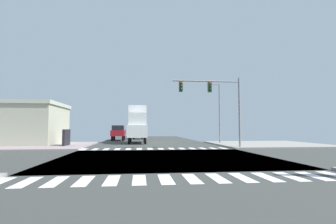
# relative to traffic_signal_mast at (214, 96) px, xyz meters

# --- Properties ---
(ground) EXTENTS (90.00, 90.00, 0.05)m
(ground) POSITION_rel_traffic_signal_mast_xyz_m (-5.37, -7.01, -5.07)
(ground) COLOR #383A37
(sidewalk_corner_ne) EXTENTS (12.00, 12.00, 0.14)m
(sidewalk_corner_ne) POSITION_rel_traffic_signal_mast_xyz_m (7.63, 4.99, -4.97)
(sidewalk_corner_ne) COLOR gray
(sidewalk_corner_ne) RESTS_ON ground
(sidewalk_corner_nw) EXTENTS (12.00, 12.00, 0.14)m
(sidewalk_corner_nw) POSITION_rel_traffic_signal_mast_xyz_m (-18.37, 4.99, -4.97)
(sidewalk_corner_nw) COLOR gray
(sidewalk_corner_nw) RESTS_ON ground
(crosswalk_near) EXTENTS (13.50, 2.00, 0.01)m
(crosswalk_near) POSITION_rel_traffic_signal_mast_xyz_m (-5.62, -14.31, -5.04)
(crosswalk_near) COLOR white
(crosswalk_near) RESTS_ON ground
(crosswalk_far) EXTENTS (13.50, 2.00, 0.01)m
(crosswalk_far) POSITION_rel_traffic_signal_mast_xyz_m (-5.62, 0.29, -5.04)
(crosswalk_far) COLOR white
(crosswalk_far) RESTS_ON ground
(traffic_signal_mast) EXTENTS (6.62, 0.55, 6.83)m
(traffic_signal_mast) POSITION_rel_traffic_signal_mast_xyz_m (0.00, 0.00, 0.00)
(traffic_signal_mast) COLOR gray
(traffic_signal_mast) RESTS_ON ground
(street_lamp) EXTENTS (1.78, 0.32, 7.42)m
(street_lamp) POSITION_rel_traffic_signal_mast_xyz_m (2.46, 7.02, -0.56)
(street_lamp) COLOR gray
(street_lamp) RESTS_ON ground
(box_truck_nearside_1) EXTENTS (2.40, 7.20, 4.85)m
(box_truck_nearside_1) POSITION_rel_traffic_signal_mast_xyz_m (-7.37, 10.14, -2.48)
(box_truck_nearside_1) COLOR black
(box_truck_nearside_1) RESTS_ON ground
(pickup_crossing_1) EXTENTS (2.00, 5.10, 2.35)m
(pickup_crossing_1) POSITION_rel_traffic_signal_mast_xyz_m (-7.37, 33.11, -3.75)
(pickup_crossing_1) COLOR black
(pickup_crossing_1) RESTS_ON ground
(sedan_leading_3) EXTENTS (1.80, 4.30, 1.88)m
(sedan_leading_3) POSITION_rel_traffic_signal_mast_xyz_m (-7.37, 22.61, -3.92)
(sedan_leading_3) COLOR black
(sedan_leading_3) RESTS_ON ground
(pickup_trailing_2) EXTENTS (2.00, 5.10, 2.35)m
(pickup_trailing_2) POSITION_rel_traffic_signal_mast_xyz_m (-10.37, 17.14, -3.75)
(pickup_trailing_2) COLOR black
(pickup_trailing_2) RESTS_ON ground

